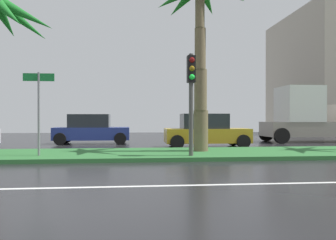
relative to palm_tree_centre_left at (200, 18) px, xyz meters
name	(u,v)px	position (x,y,z in m)	size (l,w,h in m)	color
ground_plane	(96,155)	(-4.23, 0.88, -5.61)	(90.00, 42.00, 0.10)	black
near_lane_divider_stripe	(61,188)	(-4.23, -6.12, -5.56)	(81.00, 0.14, 0.01)	white
median_strip	(94,155)	(-4.23, -0.12, -5.49)	(85.50, 4.00, 0.15)	#2D6B33
palm_tree_centre_left	(200,18)	(0.00, 0.00, 0.00)	(3.77, 3.51, 7.21)	brown
traffic_signal_median_right	(191,85)	(-0.63, -1.56, -2.90)	(0.28, 0.43, 3.65)	#4C4C47
street_name_sign	(39,102)	(-6.08, -0.93, -3.49)	(1.10, 0.08, 3.00)	slate
car_in_traffic_second	(91,130)	(-5.13, 6.63, -4.74)	(4.30, 2.02, 1.72)	navy
car_in_traffic_third	(206,131)	(1.02, 3.68, -4.74)	(4.30, 2.02, 1.72)	#B28C1E
box_truck_lead	(314,117)	(8.57, 6.76, -4.02)	(6.40, 2.64, 3.46)	gray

